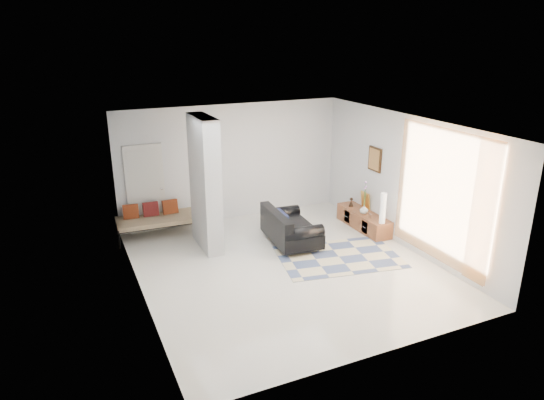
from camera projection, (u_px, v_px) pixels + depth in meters
name	position (u px, v px, depth m)	size (l,w,h in m)	color
floor	(286.00, 267.00, 9.50)	(6.00, 6.00, 0.00)	white
ceiling	(288.00, 125.00, 8.59)	(6.00, 6.00, 0.00)	white
wall_back	(232.00, 163.00, 11.63)	(6.00, 6.00, 0.00)	silver
wall_front	(385.00, 266.00, 6.46)	(6.00, 6.00, 0.00)	silver
wall_left	(137.00, 222.00, 7.97)	(6.00, 6.00, 0.00)	silver
wall_right	(405.00, 182.00, 10.11)	(6.00, 6.00, 0.00)	silver
partition_column	(205.00, 184.00, 9.99)	(0.35, 1.20, 2.80)	#ADB2B5
hallway_door	(145.00, 189.00, 10.90)	(0.85, 0.06, 2.04)	silver
curtain	(442.00, 196.00, 9.07)	(2.55, 2.55, 0.00)	#ED953E
wall_art	(375.00, 159.00, 10.93)	(0.04, 0.45, 0.55)	#361F0E
media_console	(364.00, 220.00, 11.32)	(0.45, 1.64, 0.80)	brown
loveseat	(289.00, 228.00, 10.45)	(1.00, 1.60, 0.76)	silver
daybed	(158.00, 218.00, 10.88)	(1.93, 0.90, 0.77)	black
area_rug	(339.00, 257.00, 9.92)	(2.42, 1.61, 0.01)	beige
cylinder_lamp	(383.00, 208.00, 10.53)	(0.13, 0.13, 0.69)	silver
bronze_figurine	(351.00, 202.00, 11.61)	(0.11, 0.11, 0.22)	black
vase	(364.00, 209.00, 11.15)	(0.19, 0.19, 0.20)	silver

